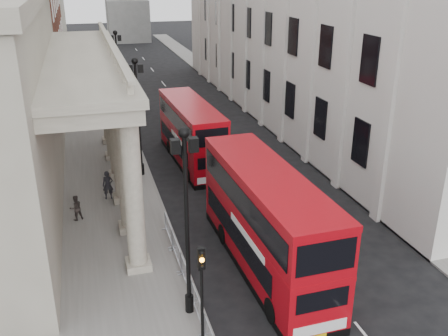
{
  "coord_description": "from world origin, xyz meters",
  "views": [
    {
      "loc": [
        -4.04,
        -13.45,
        13.94
      ],
      "look_at": [
        3.38,
        12.47,
        3.08
      ],
      "focal_mm": 40.0,
      "sensor_mm": 36.0,
      "label": 1
    }
  ],
  "objects_px": {
    "bus_near": "(266,219)",
    "bus_far": "(191,132)",
    "traffic_light": "(202,278)",
    "pedestrian_b": "(76,208)",
    "pedestrian_c": "(116,151)",
    "lamp_post_mid": "(138,110)",
    "pedestrian_a": "(108,185)",
    "lamp_post_south": "(186,212)",
    "lamp_post_north": "(118,68)"
  },
  "relations": [
    {
      "from": "bus_near",
      "to": "bus_far",
      "type": "height_order",
      "value": "bus_near"
    },
    {
      "from": "bus_far",
      "to": "traffic_light",
      "type": "bearing_deg",
      "value": -103.93
    },
    {
      "from": "bus_near",
      "to": "pedestrian_b",
      "type": "bearing_deg",
      "value": 138.81
    },
    {
      "from": "bus_near",
      "to": "pedestrian_c",
      "type": "height_order",
      "value": "bus_near"
    },
    {
      "from": "lamp_post_mid",
      "to": "bus_far",
      "type": "bearing_deg",
      "value": 23.9
    },
    {
      "from": "pedestrian_b",
      "to": "pedestrian_c",
      "type": "bearing_deg",
      "value": -129.93
    },
    {
      "from": "lamp_post_mid",
      "to": "pedestrian_b",
      "type": "distance_m",
      "value": 8.5
    },
    {
      "from": "bus_near",
      "to": "pedestrian_a",
      "type": "xyz_separation_m",
      "value": [
        -6.99,
        9.95,
        -1.6
      ]
    },
    {
      "from": "lamp_post_south",
      "to": "pedestrian_b",
      "type": "bearing_deg",
      "value": 114.45
    },
    {
      "from": "lamp_post_south",
      "to": "bus_far",
      "type": "xyz_separation_m",
      "value": [
        4.07,
        17.8,
        -2.49
      ]
    },
    {
      "from": "pedestrian_c",
      "to": "bus_far",
      "type": "bearing_deg",
      "value": 19.78
    },
    {
      "from": "pedestrian_b",
      "to": "bus_near",
      "type": "bearing_deg",
      "value": 118.91
    },
    {
      "from": "bus_near",
      "to": "lamp_post_north",
      "type": "bearing_deg",
      "value": 97.06
    },
    {
      "from": "bus_near",
      "to": "pedestrian_c",
      "type": "bearing_deg",
      "value": 108.3
    },
    {
      "from": "pedestrian_b",
      "to": "lamp_post_south",
      "type": "bearing_deg",
      "value": 93.05
    },
    {
      "from": "lamp_post_north",
      "to": "bus_near",
      "type": "xyz_separation_m",
      "value": [
        4.42,
        -29.39,
        -2.26
      ]
    },
    {
      "from": "pedestrian_c",
      "to": "traffic_light",
      "type": "bearing_deg",
      "value": -52.15
    },
    {
      "from": "bus_far",
      "to": "lamp_post_south",
      "type": "bearing_deg",
      "value": -105.48
    },
    {
      "from": "lamp_post_south",
      "to": "lamp_post_mid",
      "type": "relative_size",
      "value": 1.0
    },
    {
      "from": "lamp_post_north",
      "to": "traffic_light",
      "type": "bearing_deg",
      "value": -89.83
    },
    {
      "from": "lamp_post_mid",
      "to": "bus_far",
      "type": "height_order",
      "value": "lamp_post_mid"
    },
    {
      "from": "traffic_light",
      "to": "bus_near",
      "type": "bearing_deg",
      "value": 46.94
    },
    {
      "from": "pedestrian_a",
      "to": "pedestrian_c",
      "type": "height_order",
      "value": "pedestrian_a"
    },
    {
      "from": "traffic_light",
      "to": "bus_far",
      "type": "bearing_deg",
      "value": 78.67
    },
    {
      "from": "lamp_post_north",
      "to": "pedestrian_a",
      "type": "relative_size",
      "value": 4.5
    },
    {
      "from": "lamp_post_south",
      "to": "lamp_post_north",
      "type": "bearing_deg",
      "value": 90.0
    },
    {
      "from": "lamp_post_south",
      "to": "lamp_post_north",
      "type": "height_order",
      "value": "same"
    },
    {
      "from": "pedestrian_a",
      "to": "pedestrian_b",
      "type": "relative_size",
      "value": 1.2
    },
    {
      "from": "pedestrian_a",
      "to": "pedestrian_c",
      "type": "bearing_deg",
      "value": 84.82
    },
    {
      "from": "lamp_post_mid",
      "to": "pedestrian_a",
      "type": "distance_m",
      "value": 5.78
    },
    {
      "from": "lamp_post_south",
      "to": "traffic_light",
      "type": "distance_m",
      "value": 2.71
    },
    {
      "from": "pedestrian_a",
      "to": "pedestrian_c",
      "type": "xyz_separation_m",
      "value": [
        1.03,
        6.61,
        -0.09
      ]
    },
    {
      "from": "traffic_light",
      "to": "bus_near",
      "type": "relative_size",
      "value": 0.36
    },
    {
      "from": "lamp_post_north",
      "to": "bus_far",
      "type": "bearing_deg",
      "value": -74.0
    },
    {
      "from": "lamp_post_south",
      "to": "bus_far",
      "type": "height_order",
      "value": "lamp_post_south"
    },
    {
      "from": "pedestrian_a",
      "to": "pedestrian_b",
      "type": "distance_m",
      "value": 3.2
    },
    {
      "from": "traffic_light",
      "to": "pedestrian_c",
      "type": "xyz_separation_m",
      "value": [
        -1.64,
        21.18,
        -2.15
      ]
    },
    {
      "from": "traffic_light",
      "to": "pedestrian_c",
      "type": "distance_m",
      "value": 21.36
    },
    {
      "from": "traffic_light",
      "to": "pedestrian_c",
      "type": "relative_size",
      "value": 2.58
    },
    {
      "from": "bus_far",
      "to": "pedestrian_c",
      "type": "relative_size",
      "value": 6.5
    },
    {
      "from": "bus_far",
      "to": "pedestrian_a",
      "type": "height_order",
      "value": "bus_far"
    },
    {
      "from": "pedestrian_b",
      "to": "pedestrian_c",
      "type": "relative_size",
      "value": 0.93
    },
    {
      "from": "bus_near",
      "to": "lamp_post_mid",
      "type": "bearing_deg",
      "value": 106.78
    },
    {
      "from": "lamp_post_mid",
      "to": "bus_near",
      "type": "height_order",
      "value": "lamp_post_mid"
    },
    {
      "from": "lamp_post_north",
      "to": "bus_far",
      "type": "height_order",
      "value": "lamp_post_north"
    },
    {
      "from": "lamp_post_mid",
      "to": "lamp_post_north",
      "type": "height_order",
      "value": "same"
    },
    {
      "from": "lamp_post_north",
      "to": "pedestrian_a",
      "type": "xyz_separation_m",
      "value": [
        -2.57,
        -19.44,
        -3.87
      ]
    },
    {
      "from": "bus_near",
      "to": "pedestrian_c",
      "type": "relative_size",
      "value": 7.1
    },
    {
      "from": "lamp_post_mid",
      "to": "traffic_light",
      "type": "xyz_separation_m",
      "value": [
        0.1,
        -18.02,
        -1.8
      ]
    },
    {
      "from": "pedestrian_a",
      "to": "pedestrian_b",
      "type": "bearing_deg",
      "value": -125.44
    }
  ]
}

